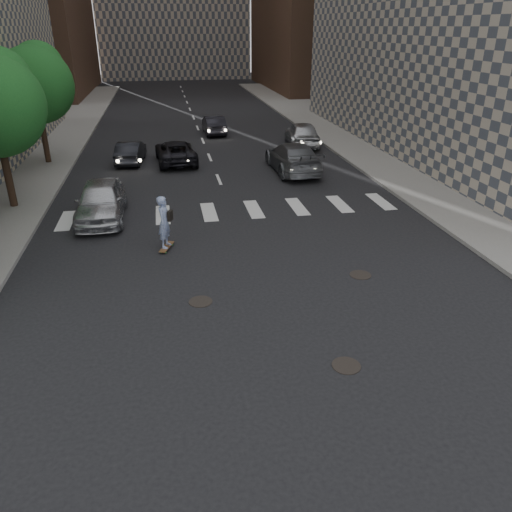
{
  "coord_description": "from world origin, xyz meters",
  "views": [
    {
      "loc": [
        -2.69,
        -11.71,
        7.43
      ],
      "look_at": [
        -0.31,
        1.32,
        1.3
      ],
      "focal_mm": 35.0,
      "sensor_mm": 36.0,
      "label": 1
    }
  ],
  "objects_px": {
    "traffic_car_a": "(131,152)",
    "traffic_car_b": "(293,157)",
    "tree_c": "(36,81)",
    "traffic_car_e": "(214,125)",
    "skateboarder": "(165,222)",
    "traffic_car_d": "(302,134)",
    "traffic_car_c": "(176,152)",
    "silver_sedan": "(101,201)"
  },
  "relations": [
    {
      "from": "skateboarder",
      "to": "traffic_car_a",
      "type": "bearing_deg",
      "value": 118.48
    },
    {
      "from": "skateboarder",
      "to": "traffic_car_c",
      "type": "bearing_deg",
      "value": 107.06
    },
    {
      "from": "traffic_car_a",
      "to": "traffic_car_c",
      "type": "xyz_separation_m",
      "value": [
        2.62,
        -0.53,
        0.02
      ]
    },
    {
      "from": "tree_c",
      "to": "silver_sedan",
      "type": "distance_m",
      "value": 11.56
    },
    {
      "from": "skateboarder",
      "to": "traffic_car_e",
      "type": "distance_m",
      "value": 21.48
    },
    {
      "from": "traffic_car_a",
      "to": "skateboarder",
      "type": "bearing_deg",
      "value": 103.82
    },
    {
      "from": "tree_c",
      "to": "silver_sedan",
      "type": "xyz_separation_m",
      "value": [
        3.95,
        -10.16,
        -3.85
      ]
    },
    {
      "from": "tree_c",
      "to": "silver_sedan",
      "type": "relative_size",
      "value": 1.41
    },
    {
      "from": "traffic_car_c",
      "to": "tree_c",
      "type": "bearing_deg",
      "value": -12.42
    },
    {
      "from": "skateboarder",
      "to": "traffic_car_b",
      "type": "distance_m",
      "value": 11.96
    },
    {
      "from": "silver_sedan",
      "to": "traffic_car_a",
      "type": "relative_size",
      "value": 1.21
    },
    {
      "from": "tree_c",
      "to": "silver_sedan",
      "type": "height_order",
      "value": "tree_c"
    },
    {
      "from": "tree_c",
      "to": "traffic_car_c",
      "type": "relative_size",
      "value": 1.39
    },
    {
      "from": "silver_sedan",
      "to": "traffic_car_e",
      "type": "xyz_separation_m",
      "value": [
        6.56,
        17.4,
        -0.12
      ]
    },
    {
      "from": "silver_sedan",
      "to": "traffic_car_d",
      "type": "relative_size",
      "value": 0.98
    },
    {
      "from": "traffic_car_e",
      "to": "skateboarder",
      "type": "bearing_deg",
      "value": 78.08
    },
    {
      "from": "silver_sedan",
      "to": "traffic_car_a",
      "type": "distance_m",
      "value": 9.59
    },
    {
      "from": "traffic_car_b",
      "to": "traffic_car_a",
      "type": "bearing_deg",
      "value": -22.96
    },
    {
      "from": "silver_sedan",
      "to": "traffic_car_a",
      "type": "bearing_deg",
      "value": 85.52
    },
    {
      "from": "tree_c",
      "to": "traffic_car_d",
      "type": "height_order",
      "value": "tree_c"
    },
    {
      "from": "traffic_car_c",
      "to": "traffic_car_d",
      "type": "bearing_deg",
      "value": -163.34
    },
    {
      "from": "silver_sedan",
      "to": "traffic_car_c",
      "type": "bearing_deg",
      "value": 69.52
    },
    {
      "from": "tree_c",
      "to": "traffic_car_e",
      "type": "height_order",
      "value": "tree_c"
    },
    {
      "from": "silver_sedan",
      "to": "traffic_car_d",
      "type": "distance_m",
      "value": 17.11
    },
    {
      "from": "traffic_car_d",
      "to": "traffic_car_a",
      "type": "bearing_deg",
      "value": 19.44
    },
    {
      "from": "traffic_car_a",
      "to": "traffic_car_e",
      "type": "xyz_separation_m",
      "value": [
        5.78,
        7.84,
        0.04
      ]
    },
    {
      "from": "skateboarder",
      "to": "traffic_car_b",
      "type": "xyz_separation_m",
      "value": [
        7.15,
        9.58,
        -0.26
      ]
    },
    {
      "from": "traffic_car_a",
      "to": "traffic_car_c",
      "type": "distance_m",
      "value": 2.68
    },
    {
      "from": "tree_c",
      "to": "traffic_car_a",
      "type": "xyz_separation_m",
      "value": [
        4.74,
        -0.61,
        -4.01
      ]
    },
    {
      "from": "traffic_car_e",
      "to": "traffic_car_c",
      "type": "bearing_deg",
      "value": 68.09
    },
    {
      "from": "traffic_car_a",
      "to": "traffic_car_b",
      "type": "xyz_separation_m",
      "value": [
        8.96,
        -3.68,
        0.16
      ]
    },
    {
      "from": "traffic_car_e",
      "to": "silver_sedan",
      "type": "bearing_deg",
      "value": 68.05
    },
    {
      "from": "traffic_car_b",
      "to": "traffic_car_c",
      "type": "bearing_deg",
      "value": -27.05
    },
    {
      "from": "traffic_car_b",
      "to": "traffic_car_e",
      "type": "bearing_deg",
      "value": -75.19
    },
    {
      "from": "traffic_car_c",
      "to": "traffic_car_e",
      "type": "bearing_deg",
      "value": -114.27
    },
    {
      "from": "skateboarder",
      "to": "traffic_car_a",
      "type": "relative_size",
      "value": 0.52
    },
    {
      "from": "traffic_car_a",
      "to": "traffic_car_e",
      "type": "height_order",
      "value": "traffic_car_e"
    },
    {
      "from": "traffic_car_a",
      "to": "traffic_car_d",
      "type": "height_order",
      "value": "traffic_car_d"
    },
    {
      "from": "traffic_car_a",
      "to": "traffic_car_b",
      "type": "distance_m",
      "value": 9.69
    },
    {
      "from": "tree_c",
      "to": "traffic_car_b",
      "type": "height_order",
      "value": "tree_c"
    },
    {
      "from": "traffic_car_a",
      "to": "traffic_car_d",
      "type": "distance_m",
      "value": 11.52
    },
    {
      "from": "traffic_car_b",
      "to": "tree_c",
      "type": "bearing_deg",
      "value": -18.01
    }
  ]
}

